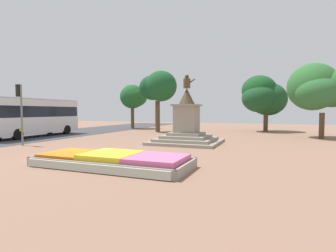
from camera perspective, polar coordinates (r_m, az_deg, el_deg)
ground_plane at (r=13.71m, az=-16.36°, el=-6.47°), size 79.39×79.39×0.00m
flower_planter at (r=11.04m, az=-11.96°, el=-7.42°), size 6.63×2.64×0.58m
statue_monument at (r=18.68m, az=4.08°, el=-0.54°), size 4.67×4.67×4.86m
traffic_light_mid_block at (r=19.94m, az=-29.49°, el=4.22°), size 0.41×0.29×4.04m
city_bus at (r=26.20m, az=-27.33°, el=2.12°), size 2.67×9.39×3.36m
park_tree_far_left at (r=28.83m, az=-2.20°, el=8.48°), size 4.31×3.42×6.62m
park_tree_behind_statue at (r=31.45m, az=19.94°, el=6.11°), size 4.93×5.09×6.30m
park_tree_far_right at (r=25.78m, az=30.15°, el=7.05°), size 5.39×4.58×6.39m
park_tree_street_side at (r=34.80m, az=-7.53°, el=6.30°), size 3.47×3.54×5.74m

